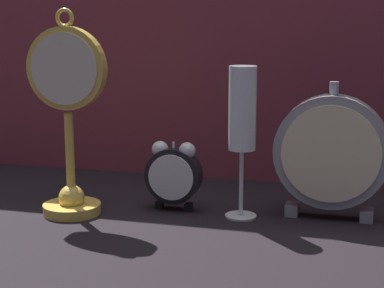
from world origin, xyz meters
TOP-DOWN VIEW (x-y plane):
  - ground_plane at (0.00, 0.00)m, footprint 4.00×4.00m
  - fabric_backdrop_drape at (0.00, 0.33)m, footprint 1.60×0.01m
  - pocket_watch_on_stand at (-0.19, 0.04)m, footprint 0.13×0.09m
  - alarm_clock_twin_bell at (-0.04, 0.10)m, footprint 0.09×0.03m
  - mantel_clock_silver at (0.21, 0.13)m, footprint 0.18×0.04m
  - champagne_flute at (0.08, 0.09)m, footprint 0.05×0.05m

SIDE VIEW (x-z plane):
  - ground_plane at x=0.00m, z-range 0.00..0.00m
  - alarm_clock_twin_bell at x=-0.04m, z-range 0.01..0.12m
  - mantel_clock_silver at x=0.21m, z-range 0.00..0.21m
  - pocket_watch_on_stand at x=-0.19m, z-range -0.01..0.31m
  - champagne_flute at x=0.08m, z-range 0.04..0.28m
  - fabric_backdrop_drape at x=0.00m, z-range 0.00..0.60m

